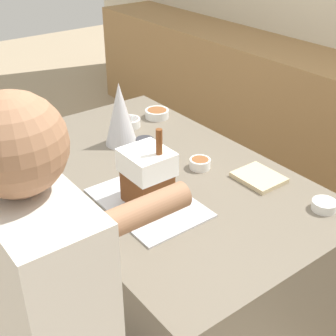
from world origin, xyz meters
The scene contains 11 objects.
ground_plane centered at (0.00, 0.00, 0.00)m, with size 12.00×12.00×0.00m, color tan.
kitchen_island centered at (0.00, 0.00, 0.45)m, with size 1.57×0.96×0.90m.
baking_tray centered at (0.18, -0.17, 0.91)m, with size 0.46×0.31×0.01m.
gingerbread_house centered at (0.18, -0.17, 1.03)m, with size 0.18×0.16×0.32m.
decorative_tree centered at (-0.32, 0.03, 1.06)m, with size 0.15×0.15×0.31m.
candy_bowl_near_tray_right centered at (0.62, 0.34, 0.92)m, with size 0.09×0.09×0.04m.
candy_bowl_center_rear centered at (-0.47, 0.35, 0.93)m, with size 0.13×0.13×0.04m.
candy_bowl_front_corner centered at (-0.46, 0.17, 0.93)m, with size 0.12×0.12×0.04m.
candy_bowl_behind_tray centered at (0.09, 0.18, 0.93)m, with size 0.09×0.09×0.04m.
cookbook centered at (0.32, 0.31, 0.91)m, with size 0.19×0.16×0.02m.
mug centered at (-0.15, 0.05, 0.94)m, with size 0.08×0.08×0.08m.
Camera 1 is at (1.43, -1.02, 1.93)m, focal length 50.00 mm.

